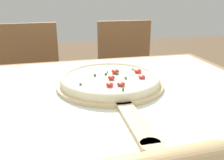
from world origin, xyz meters
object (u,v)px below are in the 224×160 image
Objects in this scene: pizza_peel at (112,86)px; pizza at (110,79)px; chair_right at (127,75)px; chair_left at (32,83)px.

pizza is (0.00, 0.02, 0.02)m from pizza_peel.
chair_right reaches higher than pizza_peel.
pizza reaches higher than pizza_peel.
pizza_peel is 0.68× the size of chair_right.
pizza_peel is at bearing -91.24° from pizza.
chair_left is (-0.35, 0.77, -0.26)m from pizza.
chair_right is (0.30, 0.79, -0.24)m from pizza_peel.
chair_right is (0.65, 0.00, 0.00)m from chair_left.
chair_left is at bearing -178.62° from chair_right.
chair_left is (-0.35, 0.79, -0.24)m from pizza_peel.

